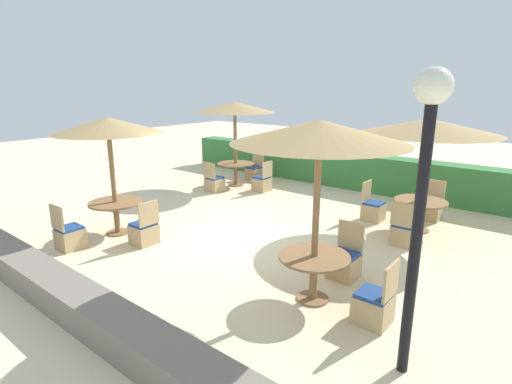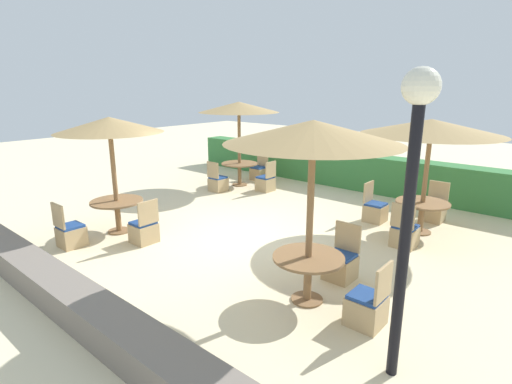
{
  "view_description": "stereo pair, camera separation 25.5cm",
  "coord_description": "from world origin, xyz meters",
  "views": [
    {
      "loc": [
        5.23,
        -5.9,
        3.16
      ],
      "look_at": [
        0.0,
        0.6,
        0.9
      ],
      "focal_mm": 28.0,
      "sensor_mm": 36.0,
      "label": 1
    },
    {
      "loc": [
        5.42,
        -5.74,
        3.16
      ],
      "look_at": [
        0.0,
        0.6,
        0.9
      ],
      "focal_mm": 28.0,
      "sensor_mm": 36.0,
      "label": 2
    }
  ],
  "objects": [
    {
      "name": "patio_chair_back_left_north",
      "position": [
        -3.16,
        4.45,
        0.26
      ],
      "size": [
        0.46,
        0.46,
        0.93
      ],
      "rotation": [
        0.0,
        0.0,
        3.14
      ],
      "color": "tan",
      "rests_on": "ground_plane"
    },
    {
      "name": "hedge_row",
      "position": [
        0.0,
        5.55,
        0.54
      ],
      "size": [
        13.0,
        0.7,
        1.08
      ],
      "primitive_type": "cube",
      "color": "#387A3D",
      "rests_on": "ground_plane"
    },
    {
      "name": "patio_chair_front_left_south",
      "position": [
        -2.27,
        -2.47,
        0.26
      ],
      "size": [
        0.46,
        0.46,
        0.93
      ],
      "color": "tan",
      "rests_on": "ground_plane"
    },
    {
      "name": "round_table_front_left",
      "position": [
        -2.29,
        -1.4,
        0.57
      ],
      "size": [
        1.11,
        1.11,
        0.72
      ],
      "color": "olive",
      "rests_on": "ground_plane"
    },
    {
      "name": "patio_chair_back_left_south",
      "position": [
        -3.12,
        2.45,
        0.26
      ],
      "size": [
        0.46,
        0.46,
        0.93
      ],
      "color": "tan",
      "rests_on": "ground_plane"
    },
    {
      "name": "round_table_front_right",
      "position": [
        2.5,
        -1.14,
        0.57
      ],
      "size": [
        1.06,
        1.06,
        0.72
      ],
      "color": "olive",
      "rests_on": "ground_plane"
    },
    {
      "name": "parasol_back_left",
      "position": [
        -3.13,
        3.44,
        2.47
      ],
      "size": [
        2.5,
        2.5,
        2.64
      ],
      "color": "olive",
      "rests_on": "ground_plane"
    },
    {
      "name": "patio_chair_front_left_east",
      "position": [
        -1.32,
        -1.39,
        0.26
      ],
      "size": [
        0.46,
        0.46,
        0.93
      ],
      "rotation": [
        0.0,
        0.0,
        1.57
      ],
      "color": "tan",
      "rests_on": "ground_plane"
    },
    {
      "name": "patio_chair_back_right_north",
      "position": [
        2.77,
        3.89,
        0.26
      ],
      "size": [
        0.46,
        0.46,
        0.93
      ],
      "rotation": [
        0.0,
        0.0,
        3.14
      ],
      "color": "tan",
      "rests_on": "ground_plane"
    },
    {
      "name": "patio_chair_back_left_east",
      "position": [
        -2.03,
        3.43,
        0.26
      ],
      "size": [
        0.46,
        0.46,
        0.93
      ],
      "rotation": [
        0.0,
        0.0,
        1.57
      ],
      "color": "tan",
      "rests_on": "ground_plane"
    },
    {
      "name": "ground_plane",
      "position": [
        0.0,
        0.0,
        0.0
      ],
      "size": [
        40.0,
        40.0,
        0.0
      ],
      "primitive_type": "plane",
      "color": "beige"
    },
    {
      "name": "parasol_front_right",
      "position": [
        2.5,
        -1.14,
        2.52
      ],
      "size": [
        2.46,
        2.46,
        2.7
      ],
      "color": "olive",
      "rests_on": "ground_plane"
    },
    {
      "name": "lamp_post",
      "position": [
        4.1,
        -1.83,
        2.35
      ],
      "size": [
        0.36,
        0.36,
        3.32
      ],
      "color": "black",
      "rests_on": "ground_plane"
    },
    {
      "name": "patio_chair_back_right_south",
      "position": [
        2.82,
        1.87,
        0.26
      ],
      "size": [
        0.46,
        0.46,
        0.93
      ],
      "color": "tan",
      "rests_on": "ground_plane"
    },
    {
      "name": "round_table_back_right",
      "position": [
        2.79,
        2.89,
        0.56
      ],
      "size": [
        1.12,
        1.12,
        0.7
      ],
      "color": "olive",
      "rests_on": "ground_plane"
    },
    {
      "name": "patio_chair_back_right_west",
      "position": [
        1.71,
        2.94,
        0.26
      ],
      "size": [
        0.46,
        0.46,
        0.93
      ],
      "rotation": [
        0.0,
        0.0,
        -1.57
      ],
      "color": "tan",
      "rests_on": "ground_plane"
    },
    {
      "name": "parasol_front_left",
      "position": [
        -2.29,
        -1.4,
        2.33
      ],
      "size": [
        2.21,
        2.21,
        2.51
      ],
      "color": "olive",
      "rests_on": "ground_plane"
    },
    {
      "name": "patio_chair_front_right_north",
      "position": [
        2.53,
        -0.18,
        0.26
      ],
      "size": [
        0.46,
        0.46,
        0.93
      ],
      "rotation": [
        0.0,
        0.0,
        3.14
      ],
      "color": "tan",
      "rests_on": "ground_plane"
    },
    {
      "name": "parasol_back_right",
      "position": [
        2.79,
        2.89,
        2.3
      ],
      "size": [
        2.87,
        2.87,
        2.47
      ],
      "color": "olive",
      "rests_on": "ground_plane"
    },
    {
      "name": "patio_chair_front_right_east",
      "position": [
        3.46,
        -1.15,
        0.26
      ],
      "size": [
        0.46,
        0.46,
        0.93
      ],
      "rotation": [
        0.0,
        0.0,
        1.57
      ],
      "color": "tan",
      "rests_on": "ground_plane"
    },
    {
      "name": "stone_border",
      "position": [
        0.0,
        -3.61,
        0.22
      ],
      "size": [
        10.0,
        0.56,
        0.44
      ],
      "primitive_type": "cube",
      "color": "slate",
      "rests_on": "ground_plane"
    },
    {
      "name": "round_table_back_left",
      "position": [
        -3.13,
        3.44,
        0.59
      ],
      "size": [
        1.15,
        1.15,
        0.73
      ],
      "color": "olive",
      "rests_on": "ground_plane"
    }
  ]
}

